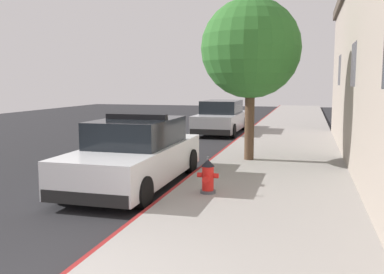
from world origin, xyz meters
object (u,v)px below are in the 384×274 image
Objects in this scene: police_cruiser at (136,154)px; fire_hydrant at (208,176)px; parked_car_silver_ahead at (221,118)px; street_tree at (251,49)px.

police_cruiser is 6.37× the size of fire_hydrant.
parked_car_silver_ahead is 11.75m from fire_hydrant.
police_cruiser is 1.00× the size of parked_car_silver_ahead.
parked_car_silver_ahead reaches higher than fire_hydrant.
fire_hydrant is at bearing -79.90° from parked_car_silver_ahead.
street_tree reaches higher than police_cruiser.
parked_car_silver_ahead is (-0.14, 10.76, -0.00)m from police_cruiser.
police_cruiser is at bearing 157.21° from fire_hydrant.
police_cruiser is 10.76m from parked_car_silver_ahead.
street_tree is (2.35, -7.48, 2.63)m from parked_car_silver_ahead.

